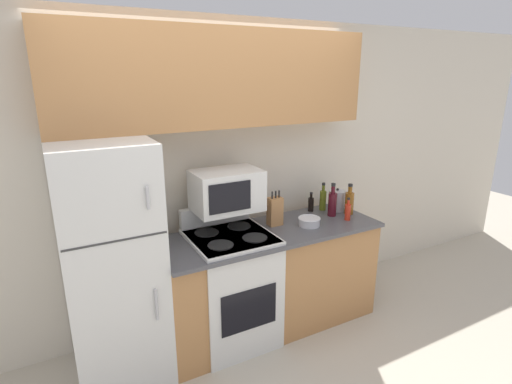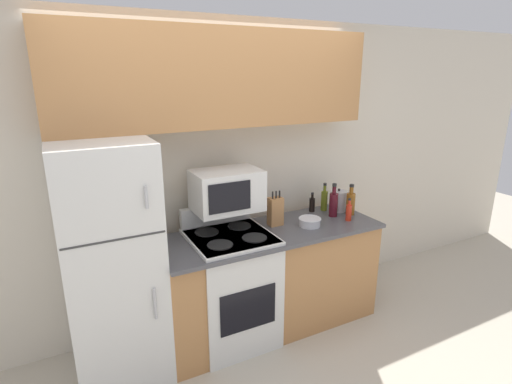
{
  "view_description": "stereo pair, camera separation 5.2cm",
  "coord_description": "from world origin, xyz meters",
  "px_view_note": "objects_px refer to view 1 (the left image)",
  "views": [
    {
      "loc": [
        -1.24,
        -2.3,
        2.13
      ],
      "look_at": [
        0.16,
        0.28,
        1.24
      ],
      "focal_mm": 28.0,
      "sensor_mm": 36.0,
      "label": 1
    },
    {
      "loc": [
        -1.19,
        -2.32,
        2.13
      ],
      "look_at": [
        0.16,
        0.28,
        1.24
      ],
      "focal_mm": 28.0,
      "sensor_mm": 36.0,
      "label": 2
    }
  ],
  "objects_px": {
    "bottle_hot_sauce": "(348,211)",
    "microwave": "(227,190)",
    "refrigerator": "(112,264)",
    "bottle_whiskey": "(349,202)",
    "knife_block": "(275,211)",
    "kettle": "(337,200)",
    "bottle_soy_sauce": "(311,204)",
    "bottle_wine_red": "(332,203)",
    "bowl": "(309,221)",
    "bottle_olive_oil": "(323,199)",
    "stove": "(231,287)"
  },
  "relations": [
    {
      "from": "bottle_soy_sauce",
      "to": "bottle_hot_sauce",
      "type": "distance_m",
      "value": 0.37
    },
    {
      "from": "bottle_whiskey",
      "to": "bottle_hot_sauce",
      "type": "distance_m",
      "value": 0.17
    },
    {
      "from": "knife_block",
      "to": "bottle_soy_sauce",
      "type": "xyz_separation_m",
      "value": [
        0.47,
        0.14,
        -0.05
      ]
    },
    {
      "from": "bottle_olive_oil",
      "to": "refrigerator",
      "type": "bearing_deg",
      "value": -175.79
    },
    {
      "from": "refrigerator",
      "to": "stove",
      "type": "height_order",
      "value": "refrigerator"
    },
    {
      "from": "refrigerator",
      "to": "bottle_wine_red",
      "type": "height_order",
      "value": "refrigerator"
    },
    {
      "from": "microwave",
      "to": "kettle",
      "type": "xyz_separation_m",
      "value": [
        1.12,
        0.01,
        -0.26
      ]
    },
    {
      "from": "knife_block",
      "to": "bowl",
      "type": "relative_size",
      "value": 1.59
    },
    {
      "from": "bowl",
      "to": "bottle_wine_red",
      "type": "relative_size",
      "value": 0.63
    },
    {
      "from": "bottle_wine_red",
      "to": "bottle_hot_sauce",
      "type": "height_order",
      "value": "bottle_wine_red"
    },
    {
      "from": "stove",
      "to": "bowl",
      "type": "relative_size",
      "value": 5.73
    },
    {
      "from": "stove",
      "to": "kettle",
      "type": "height_order",
      "value": "kettle"
    },
    {
      "from": "microwave",
      "to": "bottle_soy_sauce",
      "type": "bearing_deg",
      "value": 6.48
    },
    {
      "from": "bottle_hot_sauce",
      "to": "microwave",
      "type": "bearing_deg",
      "value": 167.04
    },
    {
      "from": "bowl",
      "to": "kettle",
      "type": "relative_size",
      "value": 0.89
    },
    {
      "from": "bottle_soy_sauce",
      "to": "bottle_wine_red",
      "type": "relative_size",
      "value": 0.6
    },
    {
      "from": "refrigerator",
      "to": "bottle_whiskey",
      "type": "height_order",
      "value": "refrigerator"
    },
    {
      "from": "microwave",
      "to": "bowl",
      "type": "relative_size",
      "value": 2.78
    },
    {
      "from": "bottle_hot_sauce",
      "to": "refrigerator",
      "type": "bearing_deg",
      "value": 174.86
    },
    {
      "from": "knife_block",
      "to": "kettle",
      "type": "relative_size",
      "value": 1.41
    },
    {
      "from": "refrigerator",
      "to": "bowl",
      "type": "height_order",
      "value": "refrigerator"
    },
    {
      "from": "refrigerator",
      "to": "bowl",
      "type": "bearing_deg",
      "value": -4.58
    },
    {
      "from": "bowl",
      "to": "bottle_wine_red",
      "type": "distance_m",
      "value": 0.34
    },
    {
      "from": "bottle_whiskey",
      "to": "kettle",
      "type": "height_order",
      "value": "bottle_whiskey"
    },
    {
      "from": "bottle_olive_oil",
      "to": "bottle_whiskey",
      "type": "bearing_deg",
      "value": -54.44
    },
    {
      "from": "bottle_wine_red",
      "to": "bottle_whiskey",
      "type": "relative_size",
      "value": 1.07
    },
    {
      "from": "bottle_olive_oil",
      "to": "bottle_hot_sauce",
      "type": "relative_size",
      "value": 1.3
    },
    {
      "from": "refrigerator",
      "to": "bottle_hot_sauce",
      "type": "bearing_deg",
      "value": -5.14
    },
    {
      "from": "bottle_wine_red",
      "to": "bottle_olive_oil",
      "type": "xyz_separation_m",
      "value": [
        0.02,
        0.17,
        -0.02
      ]
    },
    {
      "from": "refrigerator",
      "to": "bottle_soy_sauce",
      "type": "distance_m",
      "value": 1.8
    },
    {
      "from": "bottle_olive_oil",
      "to": "bottle_hot_sauce",
      "type": "height_order",
      "value": "bottle_olive_oil"
    },
    {
      "from": "knife_block",
      "to": "refrigerator",
      "type": "bearing_deg",
      "value": -178.86
    },
    {
      "from": "bowl",
      "to": "bottle_soy_sauce",
      "type": "distance_m",
      "value": 0.37
    },
    {
      "from": "bottle_hot_sauce",
      "to": "bottle_olive_oil",
      "type": "bearing_deg",
      "value": 95.0
    },
    {
      "from": "microwave",
      "to": "bottle_whiskey",
      "type": "bearing_deg",
      "value": -6.06
    },
    {
      "from": "microwave",
      "to": "knife_block",
      "type": "bearing_deg",
      "value": -5.11
    },
    {
      "from": "bowl",
      "to": "bottle_olive_oil",
      "type": "relative_size",
      "value": 0.72
    },
    {
      "from": "refrigerator",
      "to": "kettle",
      "type": "relative_size",
      "value": 8.1
    },
    {
      "from": "stove",
      "to": "bottle_soy_sauce",
      "type": "relative_size",
      "value": 6.0
    },
    {
      "from": "refrigerator",
      "to": "bottle_whiskey",
      "type": "distance_m",
      "value": 2.06
    },
    {
      "from": "bottle_hot_sauce",
      "to": "knife_block",
      "type": "bearing_deg",
      "value": 161.96
    },
    {
      "from": "microwave",
      "to": "kettle",
      "type": "distance_m",
      "value": 1.15
    },
    {
      "from": "bowl",
      "to": "bottle_olive_oil",
      "type": "distance_m",
      "value": 0.44
    },
    {
      "from": "bottle_hot_sauce",
      "to": "kettle",
      "type": "bearing_deg",
      "value": 71.42
    },
    {
      "from": "stove",
      "to": "kettle",
      "type": "relative_size",
      "value": 5.08
    },
    {
      "from": "kettle",
      "to": "bottle_wine_red",
      "type": "bearing_deg",
      "value": -143.95
    },
    {
      "from": "bottle_wine_red",
      "to": "microwave",
      "type": "bearing_deg",
      "value": 174.87
    },
    {
      "from": "bottle_whiskey",
      "to": "bowl",
      "type": "bearing_deg",
      "value": -172.12
    },
    {
      "from": "microwave",
      "to": "knife_block",
      "type": "height_order",
      "value": "microwave"
    },
    {
      "from": "bottle_soy_sauce",
      "to": "kettle",
      "type": "distance_m",
      "value": 0.25
    }
  ]
}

